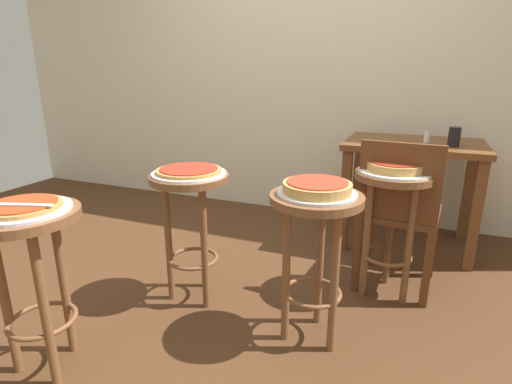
# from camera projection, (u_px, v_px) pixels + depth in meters

# --- Properties ---
(ground_plane) EXTENTS (6.00, 6.00, 0.00)m
(ground_plane) POSITION_uv_depth(u_px,v_px,m) (219.00, 303.00, 2.12)
(ground_plane) COLOR #4C2D19
(back_wall) EXTENTS (6.00, 0.10, 3.00)m
(back_wall) POSITION_uv_depth(u_px,v_px,m) (311.00, 29.00, 3.15)
(back_wall) COLOR beige
(back_wall) RESTS_ON ground_plane
(stool_foreground) EXTENTS (0.40, 0.40, 0.69)m
(stool_foreground) POSITION_uv_depth(u_px,v_px,m) (31.00, 255.00, 1.52)
(stool_foreground) COLOR brown
(stool_foreground) RESTS_ON ground_plane
(serving_plate_foreground) EXTENTS (0.34, 0.34, 0.01)m
(serving_plate_foreground) POSITION_uv_depth(u_px,v_px,m) (23.00, 210.00, 1.46)
(serving_plate_foreground) COLOR silver
(serving_plate_foreground) RESTS_ON stool_foreground
(pizza_foreground) EXTENTS (0.28, 0.28, 0.02)m
(pizza_foreground) POSITION_uv_depth(u_px,v_px,m) (22.00, 206.00, 1.46)
(pizza_foreground) COLOR #B78442
(pizza_foreground) RESTS_ON serving_plate_foreground
(stool_middle) EXTENTS (0.40, 0.40, 0.69)m
(stool_middle) POSITION_uv_depth(u_px,v_px,m) (315.00, 234.00, 1.72)
(stool_middle) COLOR brown
(stool_middle) RESTS_ON ground_plane
(serving_plate_middle) EXTENTS (0.33, 0.33, 0.01)m
(serving_plate_middle) POSITION_uv_depth(u_px,v_px,m) (317.00, 193.00, 1.66)
(serving_plate_middle) COLOR silver
(serving_plate_middle) RESTS_ON stool_middle
(pizza_middle) EXTENTS (0.29, 0.29, 0.05)m
(pizza_middle) POSITION_uv_depth(u_px,v_px,m) (317.00, 187.00, 1.65)
(pizza_middle) COLOR tan
(pizza_middle) RESTS_ON serving_plate_middle
(stool_leftside) EXTENTS (0.40, 0.40, 0.69)m
(stool_leftside) POSITION_uv_depth(u_px,v_px,m) (191.00, 208.00, 2.04)
(stool_leftside) COLOR brown
(stool_leftside) RESTS_ON ground_plane
(serving_plate_leftside) EXTENTS (0.37, 0.37, 0.01)m
(serving_plate_leftside) POSITION_uv_depth(u_px,v_px,m) (189.00, 173.00, 1.99)
(serving_plate_leftside) COLOR white
(serving_plate_leftside) RESTS_ON stool_leftside
(pizza_leftside) EXTENTS (0.32, 0.32, 0.02)m
(pizza_leftside) POSITION_uv_depth(u_px,v_px,m) (189.00, 170.00, 1.98)
(pizza_leftside) COLOR #B78442
(pizza_leftside) RESTS_ON serving_plate_leftside
(stool_rear) EXTENTS (0.40, 0.40, 0.69)m
(stool_rear) POSITION_uv_depth(u_px,v_px,m) (392.00, 205.00, 2.08)
(stool_rear) COLOR brown
(stool_rear) RESTS_ON ground_plane
(serving_plate_rear) EXTENTS (0.37, 0.37, 0.01)m
(serving_plate_rear) POSITION_uv_depth(u_px,v_px,m) (395.00, 171.00, 2.03)
(serving_plate_rear) COLOR white
(serving_plate_rear) RESTS_ON stool_rear
(pizza_rear) EXTENTS (0.28, 0.28, 0.05)m
(pizza_rear) POSITION_uv_depth(u_px,v_px,m) (396.00, 166.00, 2.02)
(pizza_rear) COLOR tan
(pizza_rear) RESTS_ON serving_plate_rear
(dining_table) EXTENTS (0.88, 0.63, 0.73)m
(dining_table) POSITION_uv_depth(u_px,v_px,m) (412.00, 161.00, 2.69)
(dining_table) COLOR brown
(dining_table) RESTS_ON ground_plane
(cup_near_edge) EXTENTS (0.07, 0.07, 0.12)m
(cup_near_edge) POSITION_uv_depth(u_px,v_px,m) (454.00, 137.00, 2.47)
(cup_near_edge) COLOR black
(cup_near_edge) RESTS_ON dining_table
(condiment_shaker) EXTENTS (0.04, 0.04, 0.07)m
(condiment_shaker) POSITION_uv_depth(u_px,v_px,m) (427.00, 137.00, 2.60)
(condiment_shaker) COLOR white
(condiment_shaker) RESTS_ON dining_table
(wooden_chair) EXTENTS (0.43, 0.43, 0.85)m
(wooden_chair) POSITION_uv_depth(u_px,v_px,m) (399.00, 210.00, 2.14)
(wooden_chair) COLOR #5B3319
(wooden_chair) RESTS_ON ground_plane
(pizza_server_knife) EXTENTS (0.22, 0.09, 0.01)m
(pizza_server_knife) POSITION_uv_depth(u_px,v_px,m) (22.00, 205.00, 1.42)
(pizza_server_knife) COLOR silver
(pizza_server_knife) RESTS_ON pizza_foreground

